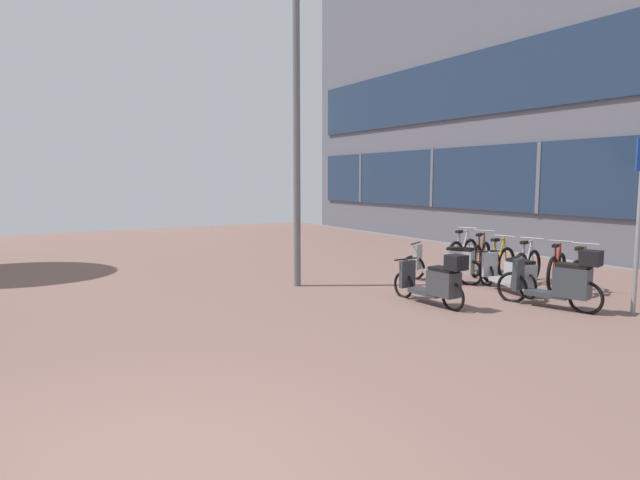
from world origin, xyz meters
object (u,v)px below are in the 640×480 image
scooter_far (449,263)px  bicycle_rack_03 (499,263)px  scooter_extra (512,274)px  scooter_mid (437,281)px  bicycle_rack_02 (527,267)px  bicycle_rack_00 (581,276)px  bicycle_rack_01 (557,271)px  parking_sign (640,208)px  scooter_near (561,281)px  bicycle_rack_04 (481,258)px  bicycle_rack_05 (463,255)px  lamp_post (296,109)px

scooter_far → bicycle_rack_03: bearing=-10.6°
scooter_extra → scooter_mid: bearing=-178.7°
bicycle_rack_02 → scooter_far: bicycle_rack_02 is taller
bicycle_rack_00 → bicycle_rack_01: bearing=76.5°
bicycle_rack_00 → scooter_far: bicycle_rack_00 is taller
scooter_mid → parking_sign: (2.30, -2.00, 1.26)m
bicycle_rack_03 → scooter_near: 2.72m
scooter_extra → scooter_near: bearing=-104.6°
bicycle_rack_03 → bicycle_rack_04: (0.12, 0.61, 0.02)m
bicycle_rack_00 → scooter_mid: (-2.95, 0.64, 0.08)m
bicycle_rack_05 → scooter_mid: bearing=-141.5°
scooter_mid → parking_sign: parking_sign is taller
bicycle_rack_05 → scooter_far: size_ratio=0.89×
parking_sign → lamp_post: 6.12m
bicycle_rack_03 → scooter_extra: bearing=-129.5°
bicycle_rack_04 → scooter_far: (-1.34, -0.38, 0.05)m
bicycle_rack_04 → bicycle_rack_03: bearing=-100.9°
scooter_far → parking_sign: bearing=-78.9°
bicycle_rack_05 → scooter_extra: size_ratio=0.81×
scooter_near → scooter_extra: 1.30m
bicycle_rack_02 → bicycle_rack_05: bearing=88.7°
bicycle_rack_05 → scooter_far: bicycle_rack_05 is taller
bicycle_rack_00 → scooter_mid: bearing=167.7°
bicycle_rack_01 → scooter_mid: bicycle_rack_01 is taller
bicycle_rack_00 → scooter_near: (-1.37, -0.57, 0.12)m
bicycle_rack_03 → bicycle_rack_05: bearing=81.9°
bicycle_rack_01 → bicycle_rack_04: bicycle_rack_04 is taller
scooter_mid → scooter_extra: 1.91m
bicycle_rack_03 → scooter_far: 1.24m
bicycle_rack_01 → bicycle_rack_03: (-0.24, 1.22, 0.00)m
bicycle_rack_02 → lamp_post: 5.63m
scooter_mid → parking_sign: size_ratio=0.61×
bicycle_rack_02 → bicycle_rack_03: same height
bicycle_rack_05 → scooter_extra: bearing=-115.3°
bicycle_rack_03 → scooter_near: size_ratio=0.76×
bicycle_rack_04 → scooter_far: 1.39m
scooter_far → bicycle_rack_02: bearing=-31.8°
bicycle_rack_05 → bicycle_rack_04: bearing=-95.4°
scooter_extra → lamp_post: lamp_post is taller
bicycle_rack_00 → scooter_mid: bicycle_rack_00 is taller
bicycle_rack_05 → scooter_far: 1.71m
bicycle_rack_01 → scooter_mid: 3.09m
bicycle_rack_02 → lamp_post: lamp_post is taller
bicycle_rack_02 → scooter_mid: (-2.98, -0.58, 0.09)m
bicycle_rack_02 → scooter_extra: (-1.07, -0.53, 0.03)m
lamp_post → bicycle_rack_04: bearing=-12.3°
scooter_near → lamp_post: bearing=125.3°
scooter_mid → scooter_far: bearing=40.9°
bicycle_rack_02 → bicycle_rack_04: bearing=90.7°
scooter_mid → scooter_far: scooter_mid is taller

